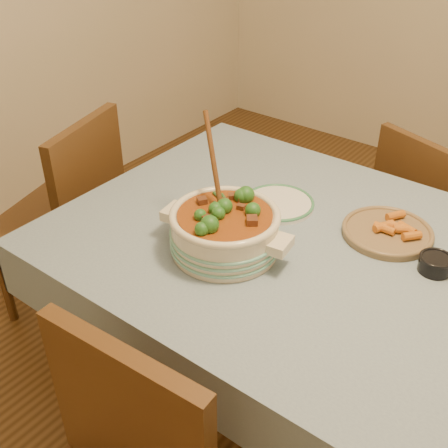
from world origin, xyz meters
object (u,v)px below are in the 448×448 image
(stew_casserole, at_px, (225,227))
(fried_plate, at_px, (388,231))
(condiment_bowl, at_px, (435,263))
(chair_left, at_px, (71,211))
(dining_table, at_px, (339,284))
(chair_far, at_px, (423,215))
(white_plate, at_px, (278,203))

(stew_casserole, xyz_separation_m, fried_plate, (0.33, 0.35, -0.06))
(condiment_bowl, bearing_deg, chair_left, -173.29)
(dining_table, distance_m, chair_far, 0.86)
(chair_far, bearing_deg, dining_table, 111.46)
(stew_casserole, relative_size, chair_far, 0.47)
(chair_left, bearing_deg, fried_plate, 85.97)
(white_plate, height_order, chair_far, chair_far)
(white_plate, relative_size, chair_left, 0.27)
(dining_table, relative_size, chair_left, 1.87)
(chair_left, bearing_deg, condiment_bowl, 81.25)
(fried_plate, relative_size, chair_left, 0.38)
(stew_casserole, xyz_separation_m, chair_left, (-0.85, 0.11, -0.32))
(white_plate, bearing_deg, fried_plate, 9.04)
(fried_plate, bearing_deg, chair_far, 97.11)
(fried_plate, distance_m, chair_left, 1.23)
(chair_far, bearing_deg, fried_plate, 116.38)
(condiment_bowl, relative_size, chair_far, 0.12)
(condiment_bowl, height_order, chair_far, chair_far)
(chair_far, distance_m, chair_left, 1.41)
(dining_table, distance_m, condiment_bowl, 0.27)
(stew_casserole, height_order, condiment_bowl, stew_casserole)
(dining_table, height_order, stew_casserole, stew_casserole)
(dining_table, relative_size, fried_plate, 4.93)
(dining_table, distance_m, stew_casserole, 0.37)
(stew_casserole, distance_m, chair_left, 0.91)
(stew_casserole, bearing_deg, fried_plate, 46.02)
(white_plate, bearing_deg, chair_far, 69.76)
(white_plate, bearing_deg, chair_left, -167.61)
(dining_table, relative_size, chair_far, 2.05)
(stew_casserole, relative_size, white_plate, 1.62)
(white_plate, distance_m, condiment_bowl, 0.51)
(chair_far, height_order, chair_left, chair_left)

